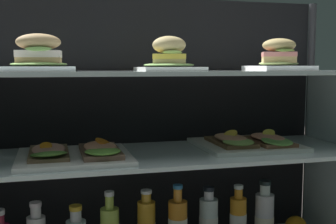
{
  "coord_description": "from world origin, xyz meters",
  "views": [
    {
      "loc": [
        -0.37,
        -1.37,
        0.69
      ],
      "look_at": [
        0.0,
        0.0,
        0.54
      ],
      "focal_mm": 46.63,
      "sensor_mm": 36.0,
      "label": 1
    }
  ],
  "objects_px": {
    "juice_bottle_front_fourth": "(208,223)",
    "open_sandwich_tray_mid_right": "(248,142)",
    "plated_roll_sandwich_center": "(169,59)",
    "juice_bottle_front_right_end": "(238,221)",
    "open_sandwich_tray_right_of_center": "(76,153)",
    "plated_roll_sandwich_mid_right": "(39,58)",
    "plated_roll_sandwich_right_of_center": "(279,59)",
    "juice_bottle_back_right": "(264,219)"
  },
  "relations": [
    {
      "from": "juice_bottle_front_fourth",
      "to": "open_sandwich_tray_mid_right",
      "type": "bearing_deg",
      "value": -18.99
    },
    {
      "from": "open_sandwich_tray_mid_right",
      "to": "juice_bottle_front_fourth",
      "type": "relative_size",
      "value": 1.48
    },
    {
      "from": "plated_roll_sandwich_center",
      "to": "juice_bottle_front_right_end",
      "type": "distance_m",
      "value": 0.65
    },
    {
      "from": "open_sandwich_tray_right_of_center",
      "to": "juice_bottle_front_right_end",
      "type": "bearing_deg",
      "value": 8.98
    },
    {
      "from": "juice_bottle_front_fourth",
      "to": "plated_roll_sandwich_center",
      "type": "bearing_deg",
      "value": -161.73
    },
    {
      "from": "plated_roll_sandwich_mid_right",
      "to": "plated_roll_sandwich_right_of_center",
      "type": "height_order",
      "value": "plated_roll_sandwich_mid_right"
    },
    {
      "from": "plated_roll_sandwich_mid_right",
      "to": "plated_roll_sandwich_center",
      "type": "bearing_deg",
      "value": 1.48
    },
    {
      "from": "juice_bottle_front_right_end",
      "to": "plated_roll_sandwich_mid_right",
      "type": "bearing_deg",
      "value": -174.59
    },
    {
      "from": "plated_roll_sandwich_right_of_center",
      "to": "juice_bottle_front_fourth",
      "type": "distance_m",
      "value": 0.63
    },
    {
      "from": "plated_roll_sandwich_mid_right",
      "to": "juice_bottle_front_fourth",
      "type": "bearing_deg",
      "value": 6.42
    },
    {
      "from": "open_sandwich_tray_right_of_center",
      "to": "juice_bottle_front_fourth",
      "type": "bearing_deg",
      "value": 11.04
    },
    {
      "from": "plated_roll_sandwich_center",
      "to": "open_sandwich_tray_mid_right",
      "type": "distance_m",
      "value": 0.41
    },
    {
      "from": "plated_roll_sandwich_right_of_center",
      "to": "plated_roll_sandwich_center",
      "type": "bearing_deg",
      "value": 175.92
    },
    {
      "from": "plated_roll_sandwich_right_of_center",
      "to": "juice_bottle_back_right",
      "type": "relative_size",
      "value": 0.78
    },
    {
      "from": "plated_roll_sandwich_mid_right",
      "to": "open_sandwich_tray_mid_right",
      "type": "height_order",
      "value": "plated_roll_sandwich_mid_right"
    },
    {
      "from": "plated_roll_sandwich_center",
      "to": "juice_bottle_back_right",
      "type": "relative_size",
      "value": 0.83
    },
    {
      "from": "open_sandwich_tray_right_of_center",
      "to": "juice_bottle_back_right",
      "type": "xyz_separation_m",
      "value": [
        0.68,
        0.08,
        -0.3
      ]
    },
    {
      "from": "open_sandwich_tray_right_of_center",
      "to": "juice_bottle_front_fourth",
      "type": "xyz_separation_m",
      "value": [
        0.47,
        0.09,
        -0.3
      ]
    },
    {
      "from": "plated_roll_sandwich_center",
      "to": "juice_bottle_back_right",
      "type": "height_order",
      "value": "plated_roll_sandwich_center"
    },
    {
      "from": "plated_roll_sandwich_right_of_center",
      "to": "juice_bottle_back_right",
      "type": "bearing_deg",
      "value": 93.37
    },
    {
      "from": "juice_bottle_front_fourth",
      "to": "juice_bottle_back_right",
      "type": "distance_m",
      "value": 0.22
    },
    {
      "from": "plated_roll_sandwich_mid_right",
      "to": "juice_bottle_front_right_end",
      "type": "xyz_separation_m",
      "value": [
        0.68,
        0.06,
        -0.59
      ]
    },
    {
      "from": "juice_bottle_front_fourth",
      "to": "juice_bottle_back_right",
      "type": "height_order",
      "value": "juice_bottle_back_right"
    },
    {
      "from": "juice_bottle_back_right",
      "to": "juice_bottle_front_fourth",
      "type": "bearing_deg",
      "value": 176.62
    },
    {
      "from": "juice_bottle_front_fourth",
      "to": "juice_bottle_front_right_end",
      "type": "relative_size",
      "value": 1.01
    },
    {
      "from": "juice_bottle_front_right_end",
      "to": "juice_bottle_back_right",
      "type": "relative_size",
      "value": 0.95
    },
    {
      "from": "plated_roll_sandwich_mid_right",
      "to": "plated_roll_sandwich_center",
      "type": "relative_size",
      "value": 1.03
    },
    {
      "from": "plated_roll_sandwich_mid_right",
      "to": "juice_bottle_back_right",
      "type": "height_order",
      "value": "plated_roll_sandwich_mid_right"
    },
    {
      "from": "plated_roll_sandwich_center",
      "to": "plated_roll_sandwich_right_of_center",
      "type": "xyz_separation_m",
      "value": [
        0.38,
        -0.03,
        0.0
      ]
    },
    {
      "from": "plated_roll_sandwich_center",
      "to": "juice_bottle_front_right_end",
      "type": "xyz_separation_m",
      "value": [
        0.28,
        0.05,
        -0.59
      ]
    },
    {
      "from": "plated_roll_sandwich_right_of_center",
      "to": "juice_bottle_back_right",
      "type": "height_order",
      "value": "plated_roll_sandwich_right_of_center"
    },
    {
      "from": "plated_roll_sandwich_mid_right",
      "to": "plated_roll_sandwich_right_of_center",
      "type": "bearing_deg",
      "value": -1.22
    },
    {
      "from": "plated_roll_sandwich_mid_right",
      "to": "juice_bottle_front_right_end",
      "type": "bearing_deg",
      "value": 5.41
    },
    {
      "from": "juice_bottle_back_right",
      "to": "open_sandwich_tray_right_of_center",
      "type": "bearing_deg",
      "value": -173.43
    },
    {
      "from": "plated_roll_sandwich_mid_right",
      "to": "plated_roll_sandwich_right_of_center",
      "type": "relative_size",
      "value": 1.08
    },
    {
      "from": "open_sandwich_tray_mid_right",
      "to": "juice_bottle_front_right_end",
      "type": "xyz_separation_m",
      "value": [
        -0.01,
        0.05,
        -0.3
      ]
    },
    {
      "from": "open_sandwich_tray_right_of_center",
      "to": "juice_bottle_back_right",
      "type": "relative_size",
      "value": 1.41
    },
    {
      "from": "plated_roll_sandwich_right_of_center",
      "to": "juice_bottle_back_right",
      "type": "xyz_separation_m",
      "value": [
        -0.0,
        0.07,
        -0.59
      ]
    },
    {
      "from": "plated_roll_sandwich_center",
      "to": "juice_bottle_back_right",
      "type": "bearing_deg",
      "value": 6.17
    },
    {
      "from": "juice_bottle_front_right_end",
      "to": "open_sandwich_tray_mid_right",
      "type": "bearing_deg",
      "value": -73.51
    },
    {
      "from": "plated_roll_sandwich_right_of_center",
      "to": "juice_bottle_front_right_end",
      "type": "xyz_separation_m",
      "value": [
        -0.1,
        0.08,
        -0.59
      ]
    },
    {
      "from": "plated_roll_sandwich_center",
      "to": "open_sandwich_tray_mid_right",
      "type": "bearing_deg",
      "value": 1.76
    }
  ]
}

